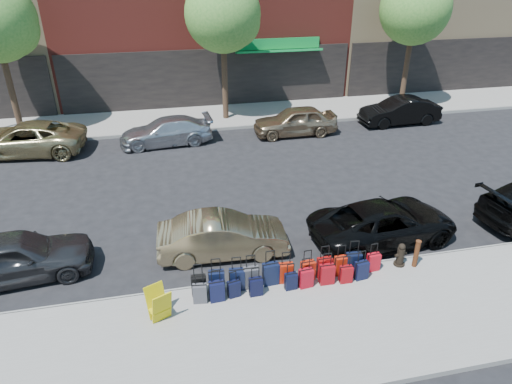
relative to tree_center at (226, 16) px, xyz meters
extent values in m
plane|color=black|center=(-0.64, -9.50, -5.41)|extent=(120.00, 120.00, 0.00)
cube|color=gray|center=(-0.64, -16.00, -5.34)|extent=(60.00, 4.00, 0.15)
cube|color=gray|center=(-0.64, 0.50, -5.34)|extent=(60.00, 4.00, 0.15)
cube|color=gray|center=(-0.64, -13.98, -5.34)|extent=(60.00, 0.08, 0.15)
cube|color=gray|center=(-0.64, -1.52, -5.34)|extent=(60.00, 0.08, 0.15)
cube|color=black|center=(-0.64, 2.45, -3.71)|extent=(16.66, 0.15, 3.40)
cube|color=#0D7C33|center=(3.36, 2.10, -2.21)|extent=(5.00, 0.91, 0.27)
cube|color=#0D7C33|center=(3.36, 2.40, -1.86)|extent=(5.00, 0.10, 0.60)
cube|color=black|center=(15.36, 2.45, -3.71)|extent=(14.70, 0.15, 3.40)
cylinder|color=black|center=(-10.64, 0.00, -2.86)|extent=(0.30, 0.30, 4.80)
sphere|color=#377D29|center=(-10.04, 0.00, -0.27)|extent=(2.58, 2.58, 2.58)
cylinder|color=black|center=(-0.14, 0.00, -2.86)|extent=(0.30, 0.30, 4.80)
sphere|color=#377D29|center=(-0.14, 0.00, 0.11)|extent=(3.80, 3.80, 3.80)
sphere|color=#377D29|center=(0.46, 0.00, -0.27)|extent=(2.58, 2.58, 2.58)
cylinder|color=black|center=(10.36, 0.00, -2.86)|extent=(0.30, 0.30, 4.80)
sphere|color=#377D29|center=(10.36, 0.00, 0.11)|extent=(3.80, 3.80, 3.80)
sphere|color=#377D29|center=(10.96, 0.00, -0.27)|extent=(2.58, 2.58, 2.58)
cube|color=black|center=(-3.10, -14.30, -4.97)|extent=(0.40, 0.24, 0.58)
cylinder|color=black|center=(-3.10, -14.30, -4.34)|extent=(0.22, 0.04, 0.03)
cube|color=black|center=(-2.62, -14.26, -4.95)|extent=(0.43, 0.25, 0.63)
cylinder|color=black|center=(-2.62, -14.26, -4.27)|extent=(0.24, 0.05, 0.03)
cube|color=black|center=(-2.07, -14.30, -4.95)|extent=(0.44, 0.28, 0.63)
cylinder|color=black|center=(-2.07, -14.30, -4.27)|extent=(0.24, 0.06, 0.03)
cube|color=#3C3B40|center=(-1.68, -14.31, -4.95)|extent=(0.43, 0.24, 0.63)
cylinder|color=black|center=(-1.68, -14.31, -4.26)|extent=(0.24, 0.04, 0.03)
cube|color=black|center=(-1.13, -14.28, -4.94)|extent=(0.45, 0.27, 0.65)
cylinder|color=black|center=(-1.13, -14.28, -4.23)|extent=(0.25, 0.05, 0.03)
cube|color=#9E1D0A|center=(-0.69, -14.29, -4.97)|extent=(0.41, 0.24, 0.59)
cylinder|color=black|center=(-0.69, -14.29, -4.33)|extent=(0.22, 0.04, 0.03)
cube|color=#9F1B0A|center=(-0.07, -14.31, -4.97)|extent=(0.40, 0.24, 0.58)
cylinder|color=black|center=(-0.07, -14.31, -4.34)|extent=(0.22, 0.05, 0.03)
cube|color=maroon|center=(0.42, -14.33, -4.95)|extent=(0.42, 0.23, 0.63)
cylinder|color=black|center=(0.42, -14.33, -4.27)|extent=(0.23, 0.03, 0.03)
cube|color=#A61C0A|center=(0.93, -14.29, -4.97)|extent=(0.39, 0.23, 0.58)
cylinder|color=black|center=(0.93, -14.29, -4.35)|extent=(0.22, 0.04, 0.03)
cube|color=black|center=(1.28, -14.31, -4.94)|extent=(0.45, 0.28, 0.65)
cylinder|color=black|center=(1.28, -14.31, -4.24)|extent=(0.24, 0.06, 0.03)
cube|color=#B10B18|center=(1.89, -14.32, -4.99)|extent=(0.38, 0.23, 0.54)
cylinder|color=black|center=(1.89, -14.32, -4.40)|extent=(0.20, 0.05, 0.03)
cube|color=#404045|center=(-3.11, -14.61, -5.00)|extent=(0.38, 0.25, 0.53)
cylinder|color=black|center=(-3.11, -14.61, -4.41)|extent=(0.21, 0.06, 0.03)
cube|color=black|center=(-2.67, -14.64, -4.97)|extent=(0.40, 0.25, 0.58)
cylinder|color=black|center=(-2.67, -14.64, -4.35)|extent=(0.22, 0.04, 0.03)
cube|color=black|center=(-2.20, -14.58, -5.02)|extent=(0.35, 0.25, 0.47)
cylinder|color=black|center=(-2.20, -14.58, -4.51)|extent=(0.18, 0.07, 0.03)
cube|color=black|center=(-1.62, -14.65, -5.00)|extent=(0.36, 0.22, 0.52)
cylinder|color=black|center=(-1.62, -14.65, -4.44)|extent=(0.20, 0.04, 0.03)
cube|color=black|center=(-0.64, -14.61, -5.02)|extent=(0.34, 0.21, 0.49)
cylinder|color=black|center=(-0.64, -14.61, -4.49)|extent=(0.19, 0.04, 0.03)
cube|color=#9F0A18|center=(-0.22, -14.61, -4.98)|extent=(0.40, 0.26, 0.55)
cylinder|color=black|center=(-0.22, -14.61, -4.38)|extent=(0.21, 0.05, 0.03)
cube|color=maroon|center=(0.39, -14.59, -4.97)|extent=(0.40, 0.24, 0.59)
cylinder|color=black|center=(0.39, -14.59, -4.33)|extent=(0.22, 0.04, 0.03)
cube|color=maroon|center=(0.92, -14.65, -5.01)|extent=(0.35, 0.21, 0.51)
cylinder|color=black|center=(0.92, -14.65, -4.46)|extent=(0.19, 0.04, 0.03)
cube|color=black|center=(1.40, -14.60, -4.99)|extent=(0.40, 0.26, 0.55)
cylinder|color=black|center=(1.40, -14.60, -4.39)|extent=(0.21, 0.06, 0.03)
cylinder|color=black|center=(2.77, -14.25, -5.23)|extent=(0.33, 0.33, 0.05)
cylinder|color=black|center=(2.77, -14.25, -4.95)|extent=(0.22, 0.22, 0.51)
sphere|color=black|center=(2.77, -14.25, -4.63)|extent=(0.20, 0.20, 0.20)
cylinder|color=black|center=(2.77, -14.25, -4.90)|extent=(0.37, 0.16, 0.09)
cylinder|color=#38190C|center=(3.17, -14.40, -4.84)|extent=(0.14, 0.14, 0.85)
cylinder|color=#38190C|center=(3.17, -14.40, -4.41)|extent=(0.16, 0.16, 0.04)
cube|color=#CBB90B|center=(-4.08, -15.16, -4.81)|extent=(0.55, 0.41, 0.90)
cube|color=#CBB90B|center=(-4.21, -14.86, -4.81)|extent=(0.55, 0.41, 0.90)
cube|color=#CBB90B|center=(-4.15, -15.01, -4.94)|extent=(0.59, 0.50, 0.02)
imported|color=#343436|center=(-8.04, -12.31, -4.70)|extent=(4.35, 2.11, 1.43)
imported|color=tan|center=(-2.16, -12.40, -4.76)|extent=(4.02, 1.57, 1.30)
imported|color=black|center=(2.96, -12.75, -4.75)|extent=(4.98, 2.74, 1.32)
imported|color=tan|center=(-9.77, -2.71, -4.69)|extent=(5.44, 2.98, 1.45)
imported|color=silver|center=(-3.49, -2.83, -4.77)|extent=(4.51, 2.08, 1.28)
imported|color=#977D5C|center=(2.94, -2.90, -4.70)|extent=(4.20, 1.70, 1.43)
imported|color=black|center=(8.88, -2.53, -4.71)|extent=(4.30, 1.61, 1.40)
camera|label=1|loc=(-3.63, -23.94, 2.90)|focal=32.00mm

